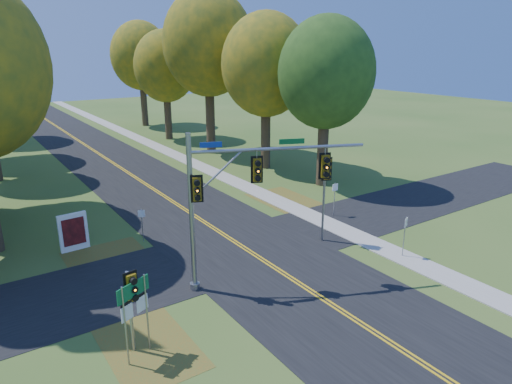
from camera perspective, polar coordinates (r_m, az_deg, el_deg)
ground at (r=23.41m, az=1.29°, el=-8.79°), size 160.00×160.00×0.00m
road_main at (r=23.41m, az=1.29°, el=-8.77°), size 8.00×160.00×0.02m
road_cross at (r=24.90m, az=-1.40°, el=-7.07°), size 60.00×6.00×0.02m
centerline_left at (r=23.35m, az=1.08°, el=-8.80°), size 0.10×160.00×0.01m
centerline_right at (r=23.45m, az=1.49°, el=-8.68°), size 0.10×160.00×0.01m
sidewalk_east at (r=27.15m, az=12.07°, el=-5.26°), size 1.60×160.00×0.06m
leaf_patch_w_near at (r=24.17m, az=-17.30°, el=-8.74°), size 4.00×6.00×0.00m
leaf_patch_e at (r=31.63m, az=5.05°, el=-1.61°), size 3.50×8.00×0.00m
leaf_patch_w_far at (r=18.13m, az=-13.45°, el=-18.06°), size 3.00×5.00×0.00m
tree_e_a at (r=35.12m, az=8.75°, el=14.43°), size 7.20×7.20×12.73m
tree_e_b at (r=40.02m, az=1.29°, el=15.53°), size 7.60×7.60×13.33m
tree_e_c at (r=46.31m, az=-5.97°, el=17.94°), size 8.80×8.80×15.79m
tree_e_d at (r=54.36m, az=-11.26°, el=15.11°), size 7.00×7.00×12.32m
tree_e_e at (r=64.72m, az=-14.20°, el=16.15°), size 7.80×7.80×13.74m
traffic_mast at (r=19.56m, az=-2.50°, el=0.23°), size 7.31×3.20×7.13m
east_signal_pole at (r=24.74m, az=8.76°, el=1.67°), size 0.54×0.65×4.87m
ped_signal_pole at (r=16.54m, az=-15.32°, el=-12.10°), size 0.51×0.59×3.24m
route_sign_cluster at (r=16.47m, az=-14.94°, el=-13.35°), size 1.30×0.62×3.02m
info_kiosk at (r=26.22m, az=-21.86°, el=-4.68°), size 1.50×0.30×2.07m
reg_sign_e_north at (r=29.49m, az=9.82°, el=-0.16°), size 0.42×0.07×2.22m
reg_sign_e_south at (r=24.61m, az=18.14°, el=-4.50°), size 0.40×0.19×2.21m
reg_sign_w at (r=26.03m, az=-14.08°, el=-3.35°), size 0.35×0.17×1.94m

